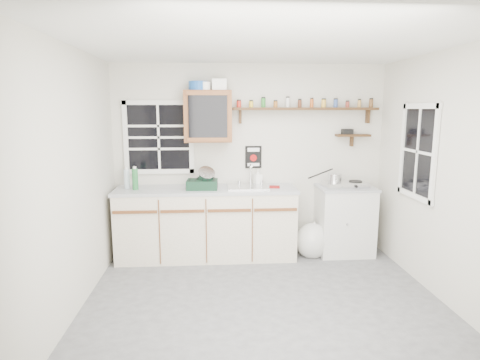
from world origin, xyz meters
name	(u,v)px	position (x,y,z in m)	size (l,w,h in m)	color
room	(265,180)	(0.00, 0.00, 1.25)	(3.64, 3.24, 2.54)	#4A4A4D
main_cabinet	(207,223)	(-0.58, 1.30, 0.46)	(2.31, 0.63, 0.92)	#BEB49D
right_cabinet	(344,220)	(1.25, 1.32, 0.46)	(0.73, 0.57, 0.91)	silver
sink	(248,187)	(-0.05, 1.30, 0.93)	(0.52, 0.44, 0.29)	silver
upper_cabinet	(208,116)	(-0.55, 1.44, 1.82)	(0.60, 0.32, 0.65)	brown
upper_cabinet_clutter	(206,85)	(-0.57, 1.44, 2.21)	(0.48, 0.24, 0.14)	#184B9D
spice_shelf	(305,108)	(0.72, 1.51, 1.93)	(1.91, 0.18, 0.35)	black
secondary_shelf	(351,135)	(1.36, 1.52, 1.58)	(0.45, 0.16, 0.24)	black
warning_sign	(253,157)	(0.05, 1.59, 1.28)	(0.22, 0.02, 0.30)	black
window_back	(159,137)	(-1.20, 1.59, 1.55)	(0.93, 0.03, 0.98)	black
window_right	(418,152)	(1.79, 0.55, 1.45)	(0.03, 0.78, 1.08)	black
water_bottles	(131,179)	(-1.52, 1.30, 1.05)	(0.19, 0.15, 0.29)	#ACBFCA
dish_rack	(203,182)	(-0.62, 1.26, 1.01)	(0.40, 0.30, 0.29)	black
soap_bottle	(258,177)	(0.10, 1.51, 1.02)	(0.09, 0.10, 0.21)	white
rag	(275,187)	(0.29, 1.27, 0.93)	(0.13, 0.11, 0.02)	maroon
hotplate	(345,184)	(1.23, 1.31, 0.95)	(0.59, 0.36, 0.08)	silver
saucepan	(334,178)	(1.08, 1.31, 1.03)	(0.40, 0.28, 0.18)	silver
trash_bag	(312,241)	(0.80, 1.23, 0.21)	(0.44, 0.39, 0.50)	silver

